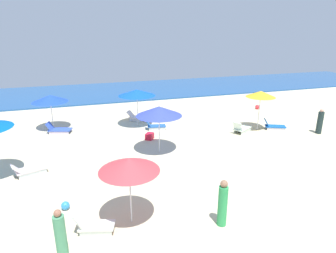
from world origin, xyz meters
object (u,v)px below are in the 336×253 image
Objects in this scene: beachgoer_0 at (320,122)px; beachgoer_1 at (61,235)px; lounge_chair_2_1 at (155,126)px; umbrella_1 at (50,99)px; beach_ball_1 at (65,206)px; beachgoer_2 at (223,204)px; umbrella_4 at (129,164)px; beach_ball_0 at (257,107)px; lounge_chair_2_0 at (136,117)px; lounge_chair_0_0 at (29,170)px; cooler_box_2 at (150,136)px; lounge_chair_3_0 at (242,128)px; umbrella_3 at (261,94)px; lounge_chair_4_0 at (93,225)px; umbrella_2 at (137,93)px; lounge_chair_1_0 at (58,129)px; umbrella_5 at (159,111)px; lounge_chair_3_1 at (274,126)px.

beachgoer_1 is at bearing -37.40° from beachgoer_0.
beachgoer_0 is at bearing -102.28° from lounge_chair_2_1.
beach_ball_1 is at bearing -85.05° from umbrella_1.
umbrella_4 is at bearing -109.37° from beachgoer_2.
beach_ball_0 is at bearing 33.87° from beach_ball_1.
lounge_chair_0_0 is at bearing 167.41° from lounge_chair_2_0.
beachgoer_1 is 9.58m from cooler_box_2.
beachgoer_2 is (-5.52, -7.79, 0.50)m from lounge_chair_3_0.
beach_ball_1 is at bearing 146.15° from umbrella_4.
umbrella_3 reaches higher than lounge_chair_4_0.
umbrella_1 is at bearing -153.12° from beachgoer_2.
beachgoer_1 is at bearing -140.30° from beach_ball_0.
lounge_chair_2_1 is 0.87× the size of beachgoer_1.
umbrella_2 reaches higher than beachgoer_2.
beachgoer_2 reaches higher than beach_ball_0.
lounge_chair_1_0 is at bearing 104.50° from umbrella_4.
umbrella_1 reaches higher than beachgoer_2.
lounge_chair_2_1 is 10.22m from lounge_chair_4_0.
lounge_chair_2_0 is 12.42m from beachgoer_2.
umbrella_5 reaches higher than lounge_chair_1_0.
lounge_chair_4_0 is at bearing 96.61° from lounge_chair_3_0.
beachgoer_1 is at bearing -112.54° from umbrella_2.
umbrella_2 reaches higher than umbrella_1.
lounge_chair_4_0 is at bearing 163.22° from lounge_chair_2_1.
umbrella_3 is at bearing -41.51° from lounge_chair_4_0.
beach_ball_1 is at bearing -115.35° from beachgoer_2.
lounge_chair_3_0 is at bearing -104.69° from lounge_chair_2_1.
cooler_box_2 is at bearing 163.90° from lounge_chair_2_1.
umbrella_1 is 12.26m from lounge_chair_3_0.
lounge_chair_1_0 is 12.57m from beachgoer_2.
umbrella_5 is (5.54, -5.68, 0.20)m from umbrella_1.
beachgoer_1 reaches higher than lounge_chair_3_0.
lounge_chair_3_1 is at bearing -94.46° from beachgoer_0.
lounge_chair_3_1 reaches higher than beach_ball_0.
umbrella_3 is 7.42m from cooler_box_2.
lounge_chair_3_1 is (13.32, -3.59, -0.00)m from lounge_chair_1_0.
lounge_chair_3_1 is at bearing -18.16° from umbrella_1.
umbrella_3 reaches higher than beach_ball_1.
lounge_chair_0_0 is 8.23m from lounge_chair_2_1.
umbrella_2 is 2.33m from lounge_chair_2_0.
lounge_chair_0_0 is at bearing 131.08° from lounge_chair_2_1.
lounge_chair_3_0 reaches higher than lounge_chair_2_1.
lounge_chair_3_0 is at bearing -97.65° from lounge_chair_2_0.
umbrella_3 reaches higher than beach_ball_0.
lounge_chair_2_0 is 0.58× the size of umbrella_5.
beach_ball_1 is (-4.70, -4.01, -2.08)m from umbrella_5.
lounge_chair_0_0 is 8.77m from beachgoer_2.
lounge_chair_0_0 is 0.97× the size of beachgoer_0.
lounge_chair_2_0 is 2.45m from lounge_chair_2_1.
beach_ball_0 is (13.91, 11.47, -0.07)m from lounge_chair_4_0.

